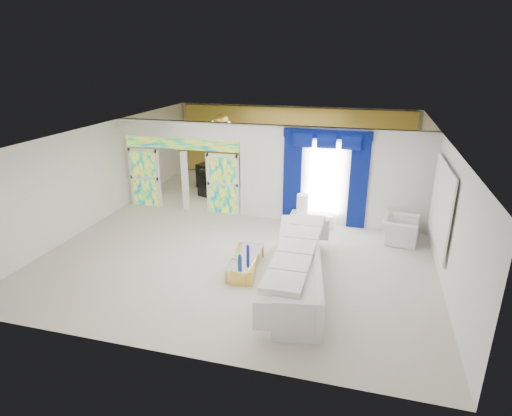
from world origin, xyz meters
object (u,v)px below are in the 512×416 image
(console_table, at_px, (312,220))
(armchair, at_px, (400,230))
(coffee_table, at_px, (246,263))
(white_sofa, at_px, (298,267))
(grand_piano, at_px, (224,174))

(console_table, relative_size, armchair, 1.19)
(coffee_table, bearing_deg, white_sofa, -12.53)
(white_sofa, distance_m, console_table, 3.52)
(white_sofa, relative_size, armchair, 4.11)
(coffee_table, xyz_separation_m, armchair, (3.74, 2.78, 0.17))
(armchair, xyz_separation_m, grand_piano, (-6.62, 3.92, 0.12))
(white_sofa, xyz_separation_m, coffee_table, (-1.35, 0.30, -0.24))
(grand_piano, bearing_deg, armchair, -10.99)
(console_table, height_order, armchair, armchair)
(white_sofa, relative_size, console_table, 3.46)
(grand_piano, bearing_deg, console_table, -21.07)
(white_sofa, height_order, console_table, white_sofa)
(console_table, height_order, grand_piano, grand_piano)
(armchair, bearing_deg, coffee_table, 135.09)
(coffee_table, relative_size, console_table, 1.27)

